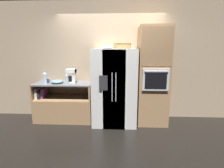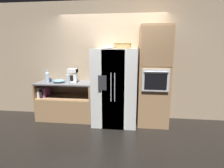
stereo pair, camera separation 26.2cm
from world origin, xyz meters
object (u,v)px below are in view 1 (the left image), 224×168
at_px(bottle_tall, 45,78).
at_px(wall_oven, 153,76).
at_px(refrigerator, 115,87).
at_px(wicker_basket, 122,45).
at_px(mixing_bowl, 57,82).
at_px(bottle_short, 66,79).
at_px(mug, 47,81).
at_px(fruit_bowl, 108,47).
at_px(coffee_maker, 72,75).

bearing_deg(bottle_tall, wall_oven, 1.63).
xyz_separation_m(refrigerator, wicker_basket, (0.17, -0.03, 0.92)).
bearing_deg(mixing_bowl, wicker_basket, -2.61).
bearing_deg(bottle_tall, bottle_short, -0.71).
xyz_separation_m(refrigerator, mixing_bowl, (-1.33, 0.04, 0.10)).
bearing_deg(wall_oven, mug, 178.88).
height_order(wall_oven, bottle_tall, wall_oven).
relative_size(wall_oven, mixing_bowl, 7.64).
bearing_deg(bottle_short, mixing_bowl, 168.33).
xyz_separation_m(bottle_tall, mixing_bowl, (0.26, 0.04, -0.10)).
bearing_deg(bottle_tall, wicker_basket, -0.82).
distance_m(fruit_bowl, bottle_short, 1.19).
distance_m(bottle_short, mixing_bowl, 0.26).
bearing_deg(mug, wall_oven, -1.12).
distance_m(refrigerator, wicker_basket, 0.94).
bearing_deg(wicker_basket, fruit_bowl, 167.10).
xyz_separation_m(wall_oven, bottle_tall, (-2.45, -0.07, -0.04)).
relative_size(bottle_short, mixing_bowl, 0.95).
xyz_separation_m(wall_oven, bottle_short, (-1.95, -0.08, -0.06)).
height_order(bottle_short, mixing_bowl, bottle_short).
bearing_deg(coffee_maker, mug, -177.25).
bearing_deg(bottle_short, fruit_bowl, 3.03).
height_order(refrigerator, fruit_bowl, fruit_bowl).
distance_m(refrigerator, wall_oven, 0.89).
xyz_separation_m(bottle_short, mixing_bowl, (-0.24, 0.05, -0.08)).
xyz_separation_m(wicker_basket, coffee_maker, (-1.17, 0.17, -0.68)).
distance_m(wicker_basket, mug, 1.95).
height_order(fruit_bowl, bottle_tall, fruit_bowl).
height_order(refrigerator, mug, refrigerator).
bearing_deg(refrigerator, bottle_tall, -179.91).
relative_size(wall_oven, wicker_basket, 5.61).
relative_size(wicker_basket, coffee_maker, 1.21).
bearing_deg(fruit_bowl, bottle_tall, -178.25).
height_order(refrigerator, coffee_maker, refrigerator).
height_order(wicker_basket, bottle_short, wicker_basket).
xyz_separation_m(wall_oven, wicker_basket, (-0.69, -0.10, 0.68)).
bearing_deg(mixing_bowl, mug, 164.21).
distance_m(refrigerator, bottle_short, 1.11).
relative_size(fruit_bowl, mixing_bowl, 0.92).
bearing_deg(coffee_maker, refrigerator, -8.18).
bearing_deg(refrigerator, bottle_short, -179.54).
xyz_separation_m(wicker_basket, mixing_bowl, (-1.50, 0.07, -0.82)).
bearing_deg(bottle_tall, mug, 90.75).
height_order(bottle_tall, mixing_bowl, bottle_tall).
bearing_deg(refrigerator, mug, 175.88).
xyz_separation_m(bottle_tall, bottle_short, (0.50, -0.01, -0.02)).
height_order(mixing_bowl, coffee_maker, coffee_maker).
relative_size(bottle_short, mug, 2.25).
xyz_separation_m(wicker_basket, bottle_tall, (-1.76, 0.03, -0.72)).
height_order(wall_oven, fruit_bowl, wall_oven).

